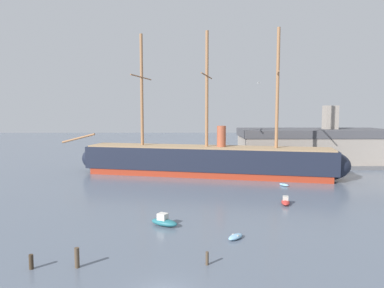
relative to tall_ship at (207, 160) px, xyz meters
name	(u,v)px	position (x,y,z in m)	size (l,w,h in m)	color
tall_ship	(207,160)	(0.00, 0.00, 0.00)	(63.50, 19.70, 30.91)	maroon
dinghy_foreground_right	(235,237)	(1.39, -38.30, -3.10)	(2.25, 2.33, 0.53)	#7FB2D6
motorboat_near_centre	(164,221)	(-6.80, -33.72, -2.83)	(3.90, 3.13, 1.53)	#236670
motorboat_mid_right	(286,202)	(10.80, -23.98, -2.93)	(1.86, 3.17, 1.25)	#B22D28
dinghy_alongside_stern	(284,185)	(14.04, -10.97, -3.12)	(1.94, 2.23, 0.49)	#7FB2D6
dinghy_distant_centre	(192,164)	(-3.01, 14.25, -3.06)	(2.63, 2.54, 0.60)	#1E284C
mooring_piling_nearest	(31,262)	(-17.79, -45.52, -2.70)	(0.39, 0.39, 1.34)	#382B1E
mooring_piling_left_pair	(77,258)	(-13.79, -45.26, -2.44)	(0.43, 0.43, 1.85)	#4C3D2D
mooring_piling_right_pair	(207,258)	(-2.05, -44.76, -2.75)	(0.29, 0.29, 1.24)	#4C3D2D
dockside_warehouse_right	(312,147)	(28.56, 15.68, 1.30)	(40.84, 18.50, 15.43)	#565659
seagull_in_flight	(259,83)	(5.44, -29.22, 14.35)	(0.45, 1.25, 0.14)	silver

